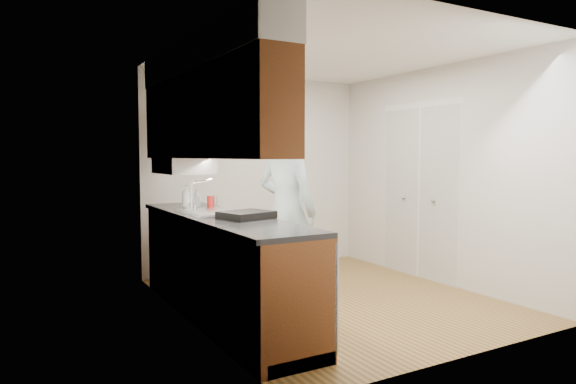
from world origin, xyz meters
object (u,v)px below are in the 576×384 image
object	(u,v)px
soap_bottle_b	(197,198)
steel_can	(215,202)
soap_bottle_a	(186,197)
soda_can	(211,202)
dish_rack	(246,215)
person	(287,199)

from	to	relation	value
soap_bottle_b	steel_can	bearing A→B (deg)	-53.67
soap_bottle_a	soda_can	world-z (taller)	soap_bottle_a
soap_bottle_b	dish_rack	world-z (taller)	soap_bottle_b
person	soap_bottle_a	bearing A→B (deg)	30.76
soap_bottle_b	soda_can	size ratio (longest dim) A/B	1.36
person	soap_bottle_a	xyz separation A→B (m)	(-0.84, 0.59, 0.01)
person	soap_bottle_b	distance (m)	1.01
person	soap_bottle_b	world-z (taller)	person
person	soda_can	size ratio (longest dim) A/B	15.71
soap_bottle_a	soap_bottle_b	xyz separation A→B (m)	(0.17, 0.16, -0.03)
soda_can	dish_rack	xyz separation A→B (m)	(-0.03, -0.92, -0.03)
soda_can	dish_rack	size ratio (longest dim) A/B	0.32
soap_bottle_b	dish_rack	size ratio (longest dim) A/B	0.44
soap_bottle_b	steel_can	world-z (taller)	soap_bottle_b
dish_rack	steel_can	bearing A→B (deg)	68.06
person	soap_bottle_b	size ratio (longest dim) A/B	11.53
person	soda_can	world-z (taller)	person
person	dish_rack	bearing A→B (deg)	102.14
soap_bottle_a	soap_bottle_b	world-z (taller)	soap_bottle_a
soap_bottle_b	dish_rack	distance (m)	1.24
soap_bottle_a	steel_can	size ratio (longest dim) A/B	2.23
person	steel_can	xyz separation A→B (m)	(-0.53, 0.58, -0.05)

